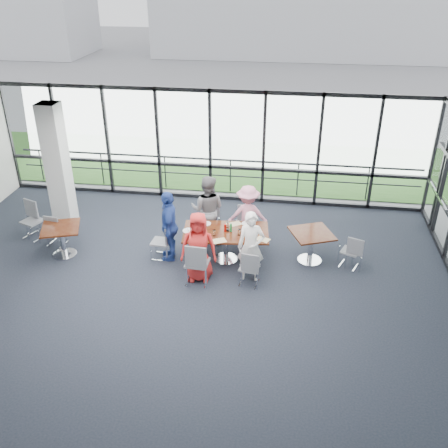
# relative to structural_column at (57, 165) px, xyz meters

# --- Properties ---
(floor) EXTENTS (12.00, 10.00, 0.02)m
(floor) POSITION_rel_structural_column_xyz_m (3.60, -3.00, -1.61)
(floor) COLOR black
(floor) RESTS_ON ground
(ceiling) EXTENTS (12.00, 10.00, 0.04)m
(ceiling) POSITION_rel_structural_column_xyz_m (3.60, -3.00, 1.60)
(ceiling) COLOR white
(ceiling) RESTS_ON ground
(curtain_wall_back) EXTENTS (12.00, 0.10, 3.20)m
(curtain_wall_back) POSITION_rel_structural_column_xyz_m (3.60, 2.00, 0.00)
(curtain_wall_back) COLOR white
(curtain_wall_back) RESTS_ON ground
(exit_door) EXTENTS (0.12, 1.60, 2.10)m
(exit_door) POSITION_rel_structural_column_xyz_m (9.60, 0.75, -0.55)
(exit_door) COLOR black
(exit_door) RESTS_ON ground
(structural_column) EXTENTS (0.50, 0.50, 3.20)m
(structural_column) POSITION_rel_structural_column_xyz_m (0.00, 0.00, 0.00)
(structural_column) COLOR silver
(structural_column) RESTS_ON ground
(apron) EXTENTS (80.00, 70.00, 0.02)m
(apron) POSITION_rel_structural_column_xyz_m (3.60, 7.00, -1.62)
(apron) COLOR gray
(apron) RESTS_ON ground
(grass_strip) EXTENTS (80.00, 5.00, 0.01)m
(grass_strip) POSITION_rel_structural_column_xyz_m (3.60, 5.00, -1.59)
(grass_strip) COLOR #2A5D1E
(grass_strip) RESTS_ON ground
(hangar_main) EXTENTS (24.00, 10.00, 6.00)m
(hangar_main) POSITION_rel_structural_column_xyz_m (7.60, 29.00, 1.40)
(hangar_main) COLOR silver
(hangar_main) RESTS_ON ground
(hangar_aux) EXTENTS (10.00, 6.00, 4.00)m
(hangar_aux) POSITION_rel_structural_column_xyz_m (-14.40, 25.00, 0.40)
(hangar_aux) COLOR silver
(hangar_aux) RESTS_ON ground
(guard_rail) EXTENTS (12.00, 0.06, 0.06)m
(guard_rail) POSITION_rel_structural_column_xyz_m (3.60, 2.60, -1.10)
(guard_rail) COLOR #2D2D33
(guard_rail) RESTS_ON ground
(main_table) EXTENTS (2.04, 1.27, 0.75)m
(main_table) POSITION_rel_structural_column_xyz_m (4.51, -1.29, -0.97)
(main_table) COLOR #3E1109
(main_table) RESTS_ON ground
(side_table_left) EXTENTS (1.08, 1.08, 0.75)m
(side_table_left) POSITION_rel_structural_column_xyz_m (0.68, -1.64, -0.97)
(side_table_left) COLOR #3E1109
(side_table_left) RESTS_ON ground
(side_table_right) EXTENTS (1.15, 1.15, 0.75)m
(side_table_right) POSITION_rel_structural_column_xyz_m (6.46, -1.07, -0.96)
(side_table_right) COLOR #3E1109
(side_table_right) RESTS_ON ground
(diner_near_left) EXTENTS (0.82, 0.58, 1.59)m
(diner_near_left) POSITION_rel_structural_column_xyz_m (4.04, -2.14, -0.80)
(diner_near_left) COLOR red
(diner_near_left) RESTS_ON ground
(diner_near_right) EXTENTS (0.60, 0.45, 1.60)m
(diner_near_right) POSITION_rel_structural_column_xyz_m (5.15, -1.98, -0.80)
(diner_near_right) COLOR white
(diner_near_right) RESTS_ON ground
(diner_far_left) EXTENTS (0.87, 0.57, 1.74)m
(diner_far_left) POSITION_rel_structural_column_xyz_m (3.95, -0.48, -0.73)
(diner_far_left) COLOR slate
(diner_far_left) RESTS_ON ground
(diner_far_right) EXTENTS (1.04, 0.62, 1.53)m
(diner_far_right) POSITION_rel_structural_column_xyz_m (4.93, -0.44, -0.84)
(diner_far_right) COLOR pink
(diner_far_right) RESTS_ON ground
(diner_end) EXTENTS (0.71, 1.08, 1.70)m
(diner_end) POSITION_rel_structural_column_xyz_m (3.22, -1.39, -0.75)
(diner_end) COLOR navy
(diner_end) RESTS_ON ground
(chair_main_nl) EXTENTS (0.51, 0.51, 0.99)m
(chair_main_nl) POSITION_rel_structural_column_xyz_m (4.04, -2.29, -1.11)
(chair_main_nl) COLOR slate
(chair_main_nl) RESTS_ON ground
(chair_main_nr) EXTENTS (0.46, 0.46, 0.82)m
(chair_main_nr) POSITION_rel_structural_column_xyz_m (5.15, -2.19, -1.19)
(chair_main_nr) COLOR slate
(chair_main_nr) RESTS_ON ground
(chair_main_fl) EXTENTS (0.57, 0.57, 0.95)m
(chair_main_fl) POSITION_rel_structural_column_xyz_m (3.92, -0.37, -1.12)
(chair_main_fl) COLOR slate
(chair_main_fl) RESTS_ON ground
(chair_main_fr) EXTENTS (0.45, 0.45, 0.84)m
(chair_main_fr) POSITION_rel_structural_column_xyz_m (4.82, -0.27, -1.18)
(chair_main_fr) COLOR slate
(chair_main_fr) RESTS_ON ground
(chair_main_end) EXTENTS (0.44, 0.44, 0.84)m
(chair_main_end) POSITION_rel_structural_column_xyz_m (3.00, -1.42, -1.18)
(chair_main_end) COLOR slate
(chair_main_end) RESTS_ON ground
(chair_spare_la) EXTENTS (0.46, 0.46, 0.84)m
(chair_spare_la) POSITION_rel_structural_column_xyz_m (0.30, -1.19, -1.18)
(chair_spare_la) COLOR slate
(chair_spare_la) RESTS_ON ground
(chair_spare_lb) EXTENTS (0.59, 0.59, 0.93)m
(chair_spare_lb) POSITION_rel_structural_column_xyz_m (-0.42, -0.95, -1.14)
(chair_spare_lb) COLOR slate
(chair_spare_lb) RESTS_ON ground
(chair_spare_r) EXTENTS (0.51, 0.51, 0.79)m
(chair_spare_r) POSITION_rel_structural_column_xyz_m (7.34, -1.17, -1.20)
(chair_spare_r) COLOR slate
(chair_spare_r) RESTS_ON ground
(plate_nl) EXTENTS (0.26, 0.26, 0.01)m
(plate_nl) POSITION_rel_structural_column_xyz_m (4.01, -1.71, -0.84)
(plate_nl) COLOR white
(plate_nl) RESTS_ON main_table
(plate_nr) EXTENTS (0.24, 0.24, 0.01)m
(plate_nr) POSITION_rel_structural_column_xyz_m (5.13, -1.58, -0.84)
(plate_nr) COLOR white
(plate_nr) RESTS_ON main_table
(plate_fl) EXTENTS (0.24, 0.24, 0.01)m
(plate_fl) POSITION_rel_structural_column_xyz_m (3.99, -1.00, -0.84)
(plate_fl) COLOR white
(plate_fl) RESTS_ON main_table
(plate_fr) EXTENTS (0.28, 0.28, 0.01)m
(plate_fr) POSITION_rel_structural_column_xyz_m (4.96, -0.85, -0.84)
(plate_fr) COLOR white
(plate_fr) RESTS_ON main_table
(plate_end) EXTENTS (0.27, 0.27, 0.01)m
(plate_end) POSITION_rel_structural_column_xyz_m (3.66, -1.40, -0.84)
(plate_end) COLOR white
(plate_end) RESTS_ON main_table
(tumbler_a) EXTENTS (0.07, 0.07, 0.14)m
(tumbler_a) POSITION_rel_structural_column_xyz_m (4.28, -1.52, -0.78)
(tumbler_a) COLOR white
(tumbler_a) RESTS_ON main_table
(tumbler_b) EXTENTS (0.07, 0.07, 0.15)m
(tumbler_b) POSITION_rel_structural_column_xyz_m (4.84, -1.42, -0.78)
(tumbler_b) COLOR white
(tumbler_b) RESTS_ON main_table
(tumbler_c) EXTENTS (0.07, 0.07, 0.14)m
(tumbler_c) POSITION_rel_structural_column_xyz_m (4.52, -1.09, -0.78)
(tumbler_c) COLOR white
(tumbler_c) RESTS_ON main_table
(tumbler_d) EXTENTS (0.08, 0.08, 0.15)m
(tumbler_d) POSITION_rel_structural_column_xyz_m (3.90, -1.54, -0.77)
(tumbler_d) COLOR white
(tumbler_d) RESTS_ON main_table
(menu_a) EXTENTS (0.38, 0.34, 0.00)m
(menu_a) POSITION_rel_structural_column_xyz_m (4.42, -1.74, -0.85)
(menu_a) COLOR beige
(menu_a) RESTS_ON main_table
(menu_b) EXTENTS (0.36, 0.31, 0.00)m
(menu_b) POSITION_rel_structural_column_xyz_m (5.38, -1.54, -0.85)
(menu_b) COLOR beige
(menu_b) RESTS_ON main_table
(menu_c) EXTENTS (0.36, 0.34, 0.00)m
(menu_c) POSITION_rel_structural_column_xyz_m (4.67, -0.90, -0.85)
(menu_c) COLOR beige
(menu_c) RESTS_ON main_table
(condiment_caddy) EXTENTS (0.10, 0.07, 0.04)m
(condiment_caddy) POSITION_rel_structural_column_xyz_m (4.53, -1.26, -0.83)
(condiment_caddy) COLOR black
(condiment_caddy) RESTS_ON main_table
(ketchup_bottle) EXTENTS (0.06, 0.06, 0.18)m
(ketchup_bottle) POSITION_rel_structural_column_xyz_m (4.50, -1.29, -0.76)
(ketchup_bottle) COLOR #990701
(ketchup_bottle) RESTS_ON main_table
(green_bottle) EXTENTS (0.05, 0.05, 0.20)m
(green_bottle) POSITION_rel_structural_column_xyz_m (4.62, -1.29, -0.75)
(green_bottle) COLOR #146B2A
(green_bottle) RESTS_ON main_table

